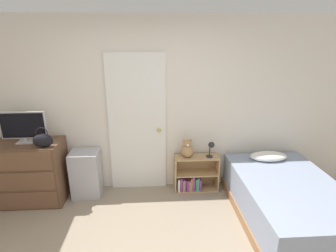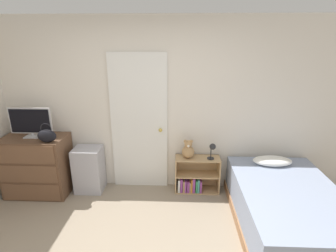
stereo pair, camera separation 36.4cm
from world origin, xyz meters
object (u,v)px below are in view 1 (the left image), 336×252
object	(u,v)px
bookshelf	(193,176)
storage_bin	(86,173)
desk_lamp	(211,147)
bed	(288,201)
handbag	(43,140)
dresser	(31,172)
teddy_bear	(187,149)
tv	(23,127)

from	to	relation	value
bookshelf	storage_bin	bearing A→B (deg)	-178.34
storage_bin	desk_lamp	world-z (taller)	desk_lamp
bookshelf	bed	world-z (taller)	bed
handbag	bed	bearing A→B (deg)	-8.95
dresser	handbag	world-z (taller)	handbag
storage_bin	teddy_bear	bearing A→B (deg)	1.68
handbag	dresser	bearing A→B (deg)	151.20
tv	storage_bin	size ratio (longest dim) A/B	0.87
tv	bed	world-z (taller)	tv
teddy_bear	desk_lamp	world-z (taller)	teddy_bear
storage_bin	teddy_bear	size ratio (longest dim) A/B	2.44
desk_lamp	bed	distance (m)	1.22
bookshelf	teddy_bear	size ratio (longest dim) A/B	2.34
storage_bin	bed	world-z (taller)	storage_bin
handbag	storage_bin	distance (m)	0.81
tv	storage_bin	xyz separation A→B (m)	(0.74, 0.07, -0.77)
dresser	tv	xyz separation A→B (m)	(-0.01, 0.02, 0.67)
storage_bin	bed	size ratio (longest dim) A/B	0.37
desk_lamp	dresser	bearing A→B (deg)	-177.76
tv	teddy_bear	xyz separation A→B (m)	(2.24, 0.11, -0.44)
tv	handbag	size ratio (longest dim) A/B	2.21
storage_bin	desk_lamp	bearing A→B (deg)	0.21
dresser	bookshelf	xyz separation A→B (m)	(2.33, 0.14, -0.23)
storage_bin	bookshelf	distance (m)	1.61
teddy_bear	tv	bearing A→B (deg)	-177.11
teddy_bear	handbag	bearing A→B (deg)	-171.04
dresser	handbag	size ratio (longest dim) A/B	3.30
dresser	teddy_bear	distance (m)	2.25
dresser	desk_lamp	xyz separation A→B (m)	(2.58, 0.10, 0.28)
dresser	tv	distance (m)	0.67
teddy_bear	bed	distance (m)	1.49
dresser	teddy_bear	bearing A→B (deg)	3.54
tv	desk_lamp	bearing A→B (deg)	1.69
storage_bin	desk_lamp	distance (m)	1.88
tv	bookshelf	xyz separation A→B (m)	(2.34, 0.12, -0.90)
storage_bin	desk_lamp	xyz separation A→B (m)	(1.84, 0.01, 0.38)
handbag	desk_lamp	distance (m)	2.31
desk_lamp	bookshelf	bearing A→B (deg)	170.82
storage_bin	teddy_bear	distance (m)	1.53
bookshelf	handbag	bearing A→B (deg)	-171.42
desk_lamp	handbag	bearing A→B (deg)	-173.31
dresser	bookshelf	distance (m)	2.35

